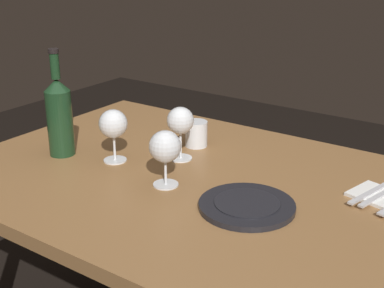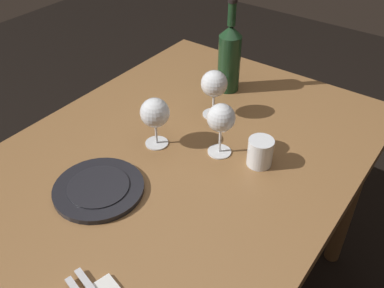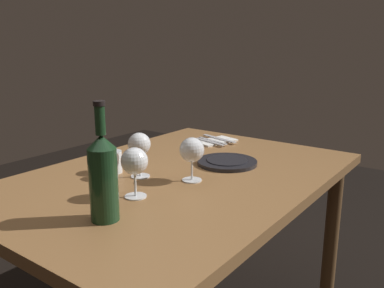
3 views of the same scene
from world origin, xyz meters
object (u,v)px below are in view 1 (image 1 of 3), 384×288
(dinner_plate, at_px, (247,205))
(fork_outer, at_px, (370,193))
(wine_bottle, at_px, (59,115))
(water_tumbler, at_px, (196,135))
(fork_inner, at_px, (381,195))
(wine_glass_left, at_px, (165,148))
(wine_glass_right, at_px, (113,125))
(wine_glass_centre, at_px, (180,122))

(dinner_plate, relative_size, fork_outer, 1.28)
(wine_bottle, bearing_deg, dinner_plate, 0.76)
(water_tumbler, xyz_separation_m, fork_outer, (0.55, -0.04, -0.02))
(wine_bottle, distance_m, dinner_plate, 0.63)
(dinner_plate, bearing_deg, fork_inner, 43.22)
(dinner_plate, bearing_deg, wine_glass_left, -178.37)
(wine_glass_right, relative_size, wine_bottle, 0.49)
(wine_glass_centre, relative_size, wine_bottle, 0.50)
(wine_bottle, height_order, fork_inner, wine_bottle)
(water_tumbler, xyz_separation_m, dinner_plate, (0.33, -0.27, -0.03))
(wine_glass_centre, bearing_deg, dinner_plate, -27.48)
(wine_bottle, height_order, fork_outer, wine_bottle)
(wine_glass_centre, bearing_deg, wine_glass_right, -140.67)
(wine_glass_left, xyz_separation_m, wine_glass_centre, (-0.07, 0.17, 0.01))
(wine_bottle, xyz_separation_m, water_tumbler, (0.29, 0.28, -0.09))
(fork_inner, bearing_deg, wine_glass_right, -164.93)
(wine_glass_left, bearing_deg, wine_bottle, -179.77)
(wine_glass_centre, xyz_separation_m, wine_bottle, (-0.31, -0.17, 0.01))
(wine_glass_right, distance_m, fork_outer, 0.71)
(water_tumbler, bearing_deg, wine_glass_centre, -78.60)
(wine_glass_right, bearing_deg, wine_glass_left, -12.29)
(dinner_plate, xyz_separation_m, fork_outer, (0.22, 0.23, 0.00))
(wine_glass_right, relative_size, dinner_plate, 0.67)
(water_tumbler, distance_m, dinner_plate, 0.43)
(wine_glass_right, xyz_separation_m, wine_bottle, (-0.16, -0.05, 0.01))
(wine_glass_left, xyz_separation_m, water_tumbler, (-0.10, 0.28, -0.07))
(wine_glass_centre, height_order, wine_bottle, wine_bottle)
(dinner_plate, distance_m, fork_outer, 0.32)
(wine_bottle, bearing_deg, water_tumbler, 44.54)
(fork_outer, bearing_deg, wine_glass_left, -152.55)
(wine_glass_right, bearing_deg, dinner_plate, -5.17)
(wine_glass_centre, bearing_deg, fork_inner, 7.07)
(wine_bottle, relative_size, fork_outer, 1.76)
(wine_glass_centre, relative_size, water_tumbler, 1.98)
(wine_glass_left, relative_size, water_tumbler, 1.89)
(wine_glass_centre, relative_size, fork_outer, 0.87)
(fork_inner, relative_size, fork_outer, 1.00)
(water_tumbler, relative_size, fork_outer, 0.44)
(wine_glass_left, height_order, wine_bottle, wine_bottle)
(wine_glass_centre, bearing_deg, water_tumbler, 101.40)
(dinner_plate, xyz_separation_m, fork_inner, (0.24, 0.23, 0.00))
(wine_glass_centre, bearing_deg, wine_glass_left, -66.26)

